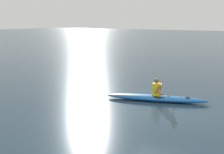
# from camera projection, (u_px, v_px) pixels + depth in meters

# --- Properties ---
(ground_plane) EXTENTS (160.00, 160.00, 0.00)m
(ground_plane) POSITION_uv_depth(u_px,v_px,m) (160.00, 110.00, 10.58)
(ground_plane) COLOR #233847
(kayak) EXTENTS (4.38, 1.95, 0.26)m
(kayak) POSITION_uv_depth(u_px,v_px,m) (156.00, 98.00, 11.67)
(kayak) COLOR #1959A5
(kayak) RESTS_ON ground
(kayaker) EXTENTS (0.75, 2.20, 0.76)m
(kayaker) POSITION_uv_depth(u_px,v_px,m) (157.00, 88.00, 11.58)
(kayaker) COLOR yellow
(kayaker) RESTS_ON kayak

